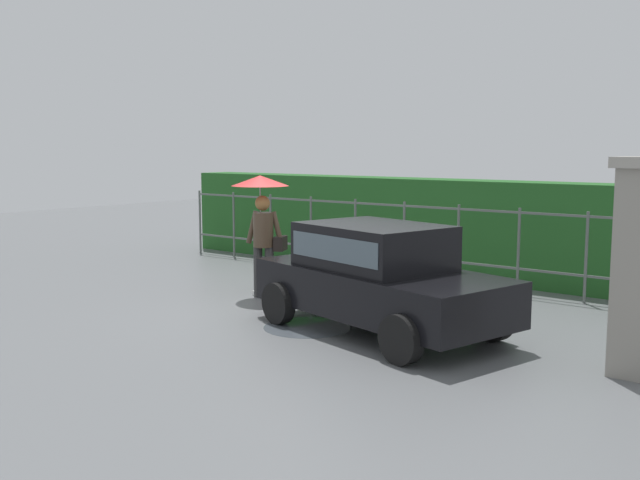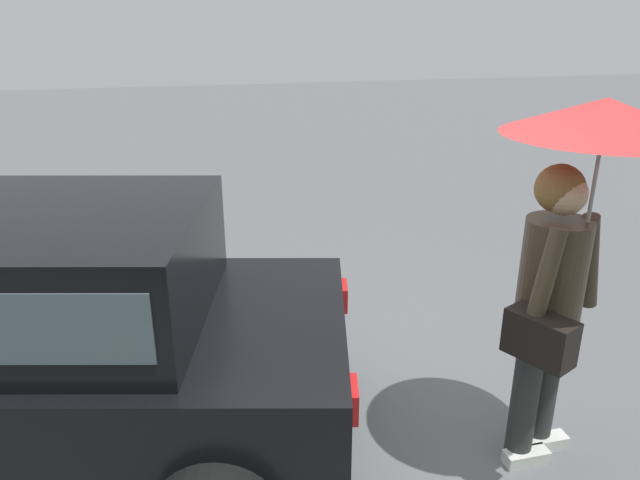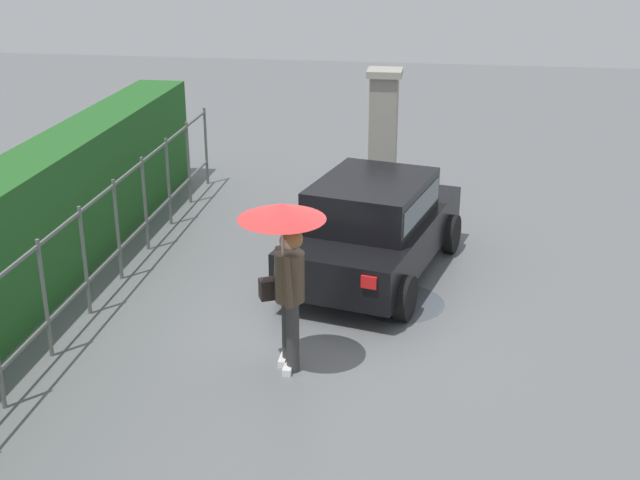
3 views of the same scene
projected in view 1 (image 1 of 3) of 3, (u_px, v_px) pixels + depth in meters
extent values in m
plane|color=slate|center=(310.00, 310.00, 11.19)|extent=(40.00, 40.00, 0.00)
cube|color=black|center=(381.00, 290.00, 9.82)|extent=(3.98, 2.46, 0.60)
cube|color=black|center=(374.00, 246.00, 9.86)|extent=(2.18, 1.84, 0.60)
cube|color=#4C5B66|center=(374.00, 244.00, 9.86)|extent=(2.04, 1.83, 0.33)
cylinder|color=black|center=(493.00, 318.00, 9.39)|extent=(0.63, 0.31, 0.60)
cylinder|color=black|center=(401.00, 339.00, 8.37)|extent=(0.63, 0.31, 0.60)
cylinder|color=black|center=(366.00, 289.00, 11.35)|extent=(0.63, 0.31, 0.60)
cylinder|color=black|center=(278.00, 303.00, 10.32)|extent=(0.63, 0.31, 0.60)
cube|color=red|center=(327.00, 259.00, 11.59)|extent=(0.10, 0.21, 0.16)
cube|color=red|center=(271.00, 266.00, 10.92)|extent=(0.10, 0.21, 0.16)
cylinder|color=#333333|center=(258.00, 272.00, 12.18)|extent=(0.15, 0.15, 0.86)
cylinder|color=#333333|center=(269.00, 272.00, 12.13)|extent=(0.15, 0.15, 0.86)
cube|color=white|center=(259.00, 294.00, 12.29)|extent=(0.26, 0.10, 0.08)
cube|color=white|center=(271.00, 294.00, 12.24)|extent=(0.26, 0.10, 0.08)
cylinder|color=#473828|center=(263.00, 230.00, 12.07)|extent=(0.34, 0.34, 0.58)
sphere|color=#DBAD89|center=(263.00, 204.00, 12.01)|extent=(0.22, 0.22, 0.22)
sphere|color=olive|center=(262.00, 203.00, 11.98)|extent=(0.25, 0.25, 0.25)
cylinder|color=#473828|center=(252.00, 227.00, 12.19)|extent=(0.24, 0.18, 0.56)
cylinder|color=#473828|center=(277.00, 228.00, 12.09)|extent=(0.24, 0.18, 0.56)
cylinder|color=#B2B2B7|center=(260.00, 209.00, 12.14)|extent=(0.02, 0.02, 0.77)
cone|color=red|center=(260.00, 181.00, 12.08)|extent=(0.97, 0.97, 0.18)
cube|color=black|center=(280.00, 243.00, 12.15)|extent=(0.29, 0.38, 0.24)
cube|color=gray|center=(639.00, 274.00, 7.85)|extent=(0.48, 0.48, 2.30)
cylinder|color=#59605B|center=(200.00, 222.00, 17.31)|extent=(0.05, 0.05, 1.50)
cylinder|color=#59605B|center=(234.00, 225.00, 16.60)|extent=(0.05, 0.05, 1.50)
cylinder|color=#59605B|center=(271.00, 228.00, 15.88)|extent=(0.05, 0.05, 1.50)
cylinder|color=#59605B|center=(311.00, 232.00, 15.17)|extent=(0.05, 0.05, 1.50)
cylinder|color=#59605B|center=(355.00, 236.00, 14.46)|extent=(0.05, 0.05, 1.50)
cylinder|color=#59605B|center=(404.00, 241.00, 13.75)|extent=(0.05, 0.05, 1.50)
cylinder|color=#59605B|center=(458.00, 246.00, 13.04)|extent=(0.05, 0.05, 1.50)
cylinder|color=#59605B|center=(518.00, 251.00, 12.33)|extent=(0.05, 0.05, 1.50)
cylinder|color=#59605B|center=(586.00, 258.00, 11.62)|extent=(0.05, 0.05, 1.50)
cube|color=#59605B|center=(404.00, 206.00, 13.67)|extent=(11.50, 0.03, 0.04)
cube|color=#59605B|center=(404.00, 256.00, 13.79)|extent=(11.50, 0.03, 0.04)
cube|color=#235B23|center=(430.00, 226.00, 14.48)|extent=(12.50, 0.90, 1.90)
cylinder|color=#4C545B|center=(308.00, 327.00, 10.15)|extent=(1.25, 1.25, 0.00)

